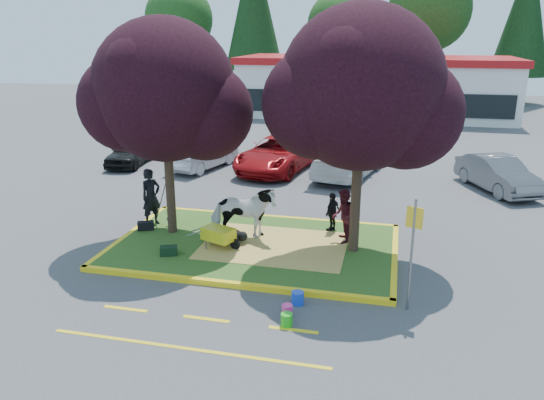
% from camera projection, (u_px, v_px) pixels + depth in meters
% --- Properties ---
extents(ground, '(90.00, 90.00, 0.00)m').
position_uv_depth(ground, '(255.00, 248.00, 15.83)').
color(ground, '#424244').
rests_on(ground, ground).
extents(median_island, '(8.00, 5.00, 0.15)m').
position_uv_depth(median_island, '(255.00, 246.00, 15.81)').
color(median_island, '#264816').
rests_on(median_island, ground).
extents(curb_near, '(8.30, 0.16, 0.15)m').
position_uv_depth(curb_near, '(228.00, 284.00, 13.42)').
color(curb_near, yellow).
rests_on(curb_near, ground).
extents(curb_far, '(8.30, 0.16, 0.15)m').
position_uv_depth(curb_far, '(274.00, 218.00, 18.20)').
color(curb_far, yellow).
rests_on(curb_far, ground).
extents(curb_left, '(0.16, 5.30, 0.15)m').
position_uv_depth(curb_left, '(130.00, 235.00, 16.70)').
color(curb_left, yellow).
rests_on(curb_left, ground).
extents(curb_right, '(0.16, 5.30, 0.15)m').
position_uv_depth(curb_right, '(395.00, 259.00, 14.91)').
color(curb_right, yellow).
rests_on(curb_right, ground).
extents(straw_bedding, '(4.20, 3.00, 0.01)m').
position_uv_depth(straw_bedding, '(274.00, 245.00, 15.65)').
color(straw_bedding, '#D2B656').
rests_on(straw_bedding, median_island).
extents(tree_purple_left, '(5.06, 4.20, 6.51)m').
position_uv_depth(tree_purple_left, '(165.00, 97.00, 15.47)').
color(tree_purple_left, black).
rests_on(tree_purple_left, median_island).
extents(tree_purple_right, '(5.30, 4.40, 6.82)m').
position_uv_depth(tree_purple_right, '(362.00, 96.00, 13.98)').
color(tree_purple_right, black).
rests_on(tree_purple_right, median_island).
extents(fire_lane_stripe_a, '(1.10, 0.12, 0.01)m').
position_uv_depth(fire_lane_stripe_a, '(126.00, 309.00, 12.37)').
color(fire_lane_stripe_a, yellow).
rests_on(fire_lane_stripe_a, ground).
extents(fire_lane_stripe_b, '(1.10, 0.12, 0.01)m').
position_uv_depth(fire_lane_stripe_b, '(206.00, 319.00, 11.93)').
color(fire_lane_stripe_b, yellow).
rests_on(fire_lane_stripe_b, ground).
extents(fire_lane_stripe_c, '(1.10, 0.12, 0.01)m').
position_uv_depth(fire_lane_stripe_c, '(293.00, 330.00, 11.50)').
color(fire_lane_stripe_c, yellow).
rests_on(fire_lane_stripe_c, ground).
extents(fire_lane_long, '(6.00, 0.10, 0.01)m').
position_uv_depth(fire_lane_long, '(186.00, 348.00, 10.82)').
color(fire_lane_long, yellow).
rests_on(fire_lane_long, ground).
extents(retail_building, '(20.40, 8.40, 4.40)m').
position_uv_depth(retail_building, '(374.00, 86.00, 40.66)').
color(retail_building, silver).
rests_on(retail_building, ground).
extents(treeline, '(46.58, 7.80, 14.63)m').
position_uv_depth(treeline, '(375.00, 14.00, 48.10)').
color(treeline, black).
rests_on(treeline, ground).
extents(cow, '(2.12, 1.44, 1.64)m').
position_uv_depth(cow, '(243.00, 214.00, 15.90)').
color(cow, white).
rests_on(cow, median_island).
extents(calf, '(1.02, 0.63, 0.43)m').
position_uv_depth(calf, '(228.00, 235.00, 15.87)').
color(calf, black).
rests_on(calf, median_island).
extents(handler, '(0.73, 0.81, 1.87)m').
position_uv_depth(handler, '(151.00, 197.00, 17.12)').
color(handler, black).
rests_on(handler, median_island).
extents(visitor_a, '(0.73, 0.88, 1.63)m').
position_uv_depth(visitor_a, '(343.00, 216.00, 15.70)').
color(visitor_a, '#47141C').
rests_on(visitor_a, median_island).
extents(visitor_b, '(0.57, 0.80, 1.26)m').
position_uv_depth(visitor_b, '(332.00, 212.00, 16.65)').
color(visitor_b, black).
rests_on(visitor_b, median_island).
extents(wheelbarrow, '(1.64, 0.85, 0.62)m').
position_uv_depth(wheelbarrow, '(219.00, 234.00, 15.35)').
color(wheelbarrow, black).
rests_on(wheelbarrow, median_island).
extents(gear_bag_dark, '(0.57, 0.46, 0.26)m').
position_uv_depth(gear_bag_dark, '(146.00, 226.00, 16.89)').
color(gear_bag_dark, black).
rests_on(gear_bag_dark, median_island).
extents(gear_bag_green, '(0.55, 0.44, 0.25)m').
position_uv_depth(gear_bag_green, '(169.00, 251.00, 14.97)').
color(gear_bag_green, black).
rests_on(gear_bag_green, median_island).
extents(sign_post, '(0.37, 0.16, 2.70)m').
position_uv_depth(sign_post, '(413.00, 242.00, 11.85)').
color(sign_post, slate).
rests_on(sign_post, ground).
extents(bucket_green, '(0.28, 0.28, 0.29)m').
position_uv_depth(bucket_green, '(287.00, 320.00, 11.64)').
color(bucket_green, green).
rests_on(bucket_green, ground).
extents(bucket_pink, '(0.28, 0.28, 0.26)m').
position_uv_depth(bucket_pink, '(287.00, 310.00, 12.05)').
color(bucket_pink, '#FE3894').
rests_on(bucket_pink, ground).
extents(bucket_blue, '(0.39, 0.39, 0.32)m').
position_uv_depth(bucket_blue, '(298.00, 298.00, 12.54)').
color(bucket_blue, blue).
rests_on(bucket_blue, ground).
extents(car_black, '(1.91, 3.89, 1.28)m').
position_uv_depth(car_black, '(131.00, 152.00, 25.67)').
color(car_black, black).
rests_on(car_black, ground).
extents(car_silver, '(2.42, 4.32, 1.35)m').
position_uv_depth(car_silver, '(204.00, 154.00, 24.95)').
color(car_silver, '#A6A8AE').
rests_on(car_silver, ground).
extents(car_red, '(3.60, 6.03, 1.57)m').
position_uv_depth(car_red, '(278.00, 154.00, 24.56)').
color(car_red, '#9B0C10').
rests_on(car_red, ground).
extents(car_white, '(3.23, 5.63, 1.54)m').
position_uv_depth(car_white, '(348.00, 159.00, 23.61)').
color(car_white, silver).
rests_on(car_white, ground).
extents(car_grey, '(3.11, 4.48, 1.40)m').
position_uv_depth(car_grey, '(498.00, 174.00, 21.42)').
color(car_grey, '#54565B').
rests_on(car_grey, ground).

